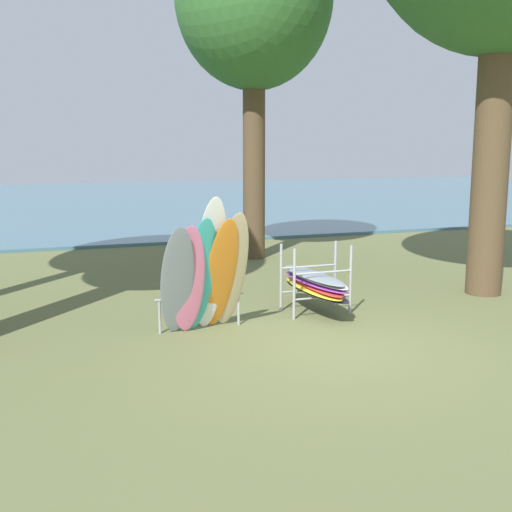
# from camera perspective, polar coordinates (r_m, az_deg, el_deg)

# --- Properties ---
(ground_plane) EXTENTS (80.00, 80.00, 0.00)m
(ground_plane) POSITION_cam_1_polar(r_m,az_deg,el_deg) (9.61, 6.63, -8.11)
(ground_plane) COLOR #60663D
(lake_water) EXTENTS (80.00, 36.00, 0.10)m
(lake_water) POSITION_cam_1_polar(r_m,az_deg,el_deg) (37.33, -13.68, 5.00)
(lake_water) COLOR #477084
(lake_water) RESTS_ON ground
(tree_far_left_back) EXTENTS (4.08, 4.08, 9.15)m
(tree_far_left_back) POSITION_cam_1_polar(r_m,az_deg,el_deg) (17.29, -0.19, 22.31)
(tree_far_left_back) COLOR brown
(tree_far_left_back) RESTS_ON ground
(leaning_board_pile) EXTENTS (1.51, 0.96, 2.25)m
(leaning_board_pile) POSITION_cam_1_polar(r_m,az_deg,el_deg) (9.90, -4.65, -1.72)
(leaning_board_pile) COLOR gray
(leaning_board_pile) RESTS_ON ground
(board_storage_rack) EXTENTS (1.15, 2.13, 1.25)m
(board_storage_rack) POSITION_cam_1_polar(r_m,az_deg,el_deg) (11.33, 5.40, -2.46)
(board_storage_rack) COLOR #9EA0A5
(board_storage_rack) RESTS_ON ground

